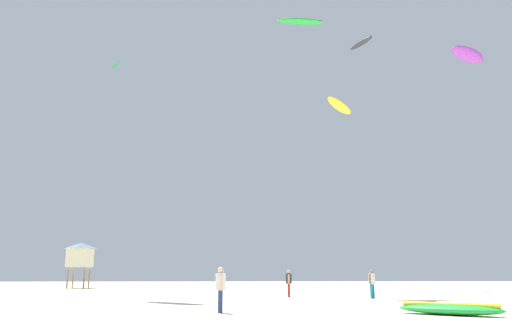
% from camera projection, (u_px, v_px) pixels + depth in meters
% --- Properties ---
extents(ground_plane, '(120.00, 120.00, 0.00)m').
position_uv_depth(ground_plane, '(286.00, 332.00, 12.42)').
color(ground_plane, beige).
extents(person_foreground, '(0.39, 0.56, 1.72)m').
position_uv_depth(person_foreground, '(221.00, 286.00, 18.20)').
color(person_foreground, navy).
rests_on(person_foreground, ground).
extents(person_midground, '(0.44, 0.39, 1.65)m').
position_uv_depth(person_midground, '(372.00, 281.00, 27.59)').
color(person_midground, teal).
rests_on(person_midground, ground).
extents(person_left, '(0.37, 0.54, 1.63)m').
position_uv_depth(person_left, '(289.00, 281.00, 28.99)').
color(person_left, '#B21E23').
rests_on(person_left, ground).
extents(kite_grounded_near, '(3.59, 2.89, 0.44)m').
position_uv_depth(kite_grounded_near, '(450.00, 309.00, 17.15)').
color(kite_grounded_near, green).
rests_on(kite_grounded_near, ground).
extents(lifeguard_tower, '(2.30, 2.30, 4.15)m').
position_uv_depth(lifeguard_tower, '(80.00, 255.00, 44.39)').
color(lifeguard_tower, '#8C704C').
rests_on(lifeguard_tower, ground).
extents(kite_aloft_0, '(1.57, 2.10, 0.51)m').
position_uv_depth(kite_aloft_0, '(116.00, 65.00, 52.08)').
color(kite_aloft_0, green).
extents(kite_aloft_1, '(4.31, 3.44, 0.88)m').
position_uv_depth(kite_aloft_1, '(468.00, 55.00, 38.19)').
color(kite_aloft_1, purple).
extents(kite_aloft_3, '(2.77, 3.67, 0.60)m').
position_uv_depth(kite_aloft_3, '(340.00, 106.00, 31.04)').
color(kite_aloft_3, yellow).
extents(kite_aloft_4, '(2.20, 3.34, 0.51)m').
position_uv_depth(kite_aloft_4, '(361.00, 43.00, 47.81)').
color(kite_aloft_4, '#2D2D33').
extents(kite_aloft_5, '(3.69, 1.23, 0.47)m').
position_uv_depth(kite_aloft_5, '(301.00, 21.00, 36.66)').
color(kite_aloft_5, green).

